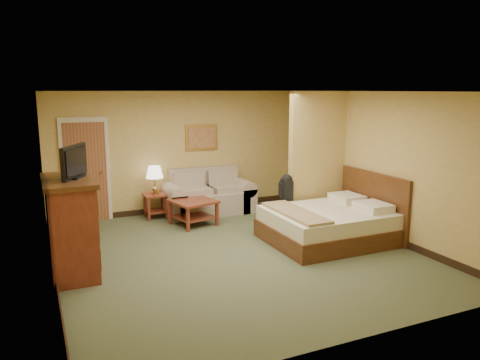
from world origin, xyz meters
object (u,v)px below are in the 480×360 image
loveseat (209,199)px  bed (332,223)px  coffee_table (193,207)px  dresser (71,226)px

loveseat → bed: size_ratio=0.90×
bed → coffee_table: bearing=134.7°
coffee_table → dresser: (-2.38, -1.63, 0.35)m
coffee_table → bed: bearing=-45.3°
coffee_table → dresser: dresser is taller
coffee_table → bed: size_ratio=0.44×
loveseat → dresser: bearing=-141.4°
coffee_table → dresser: bearing=-145.6°
loveseat → dresser: (-2.98, -2.38, 0.40)m
loveseat → coffee_table: (-0.60, -0.75, 0.05)m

